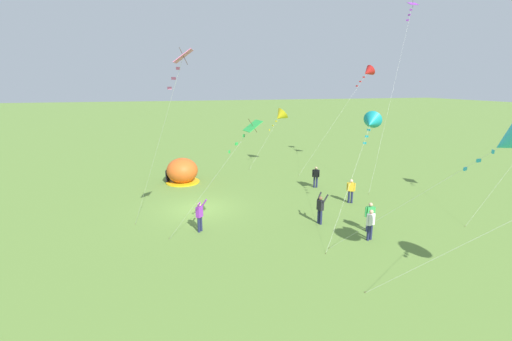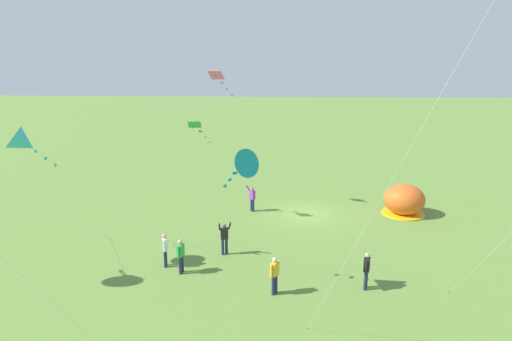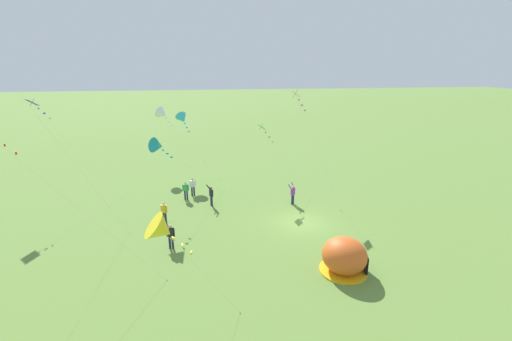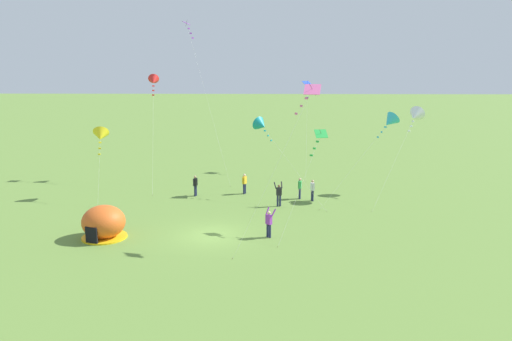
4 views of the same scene
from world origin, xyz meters
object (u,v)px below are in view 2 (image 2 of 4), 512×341
popup_tent (404,200)px  person_arms_raised (224,237)px  kite_teal (241,165)px  kite_pink (219,79)px  person_strolling (367,269)px  kite_cyan (24,143)px  person_with_toddler (165,248)px  person_watching_sky (275,274)px  kite_green (198,129)px  person_flying_kite (252,198)px  person_center_field (181,254)px

popup_tent → person_arms_raised: (11.15, 7.35, 0.00)m
person_arms_raised → kite_teal: (-1.41, 3.90, 4.79)m
kite_pink → person_strolling: bearing=128.1°
popup_tent → kite_cyan: size_ratio=0.40×
person_with_toddler → person_watching_sky: size_ratio=1.00×
kite_teal → person_watching_sky: bearing=-171.2°
kite_cyan → kite_green: bearing=-130.1°
person_with_toddler → person_watching_sky: (-5.52, 2.08, 0.00)m
person_flying_kite → person_with_toddler: bearing=68.0°
person_watching_sky → person_with_toddler: bearing=-20.6°
person_watching_sky → kite_green: (5.25, -8.69, 5.07)m
person_strolling → kite_green: size_ratio=0.26×
kite_teal → person_flying_kite: bearing=-86.7°
person_strolling → person_arms_raised: bearing=-22.9°
kite_green → kite_pink: kite_pink is taller
person_strolling → kite_cyan: kite_cyan is taller
person_arms_raised → person_strolling: bearing=157.1°
person_flying_kite → kite_cyan: (9.51, 9.48, 5.30)m
person_with_toddler → kite_pink: 12.40m
person_strolling → kite_pink: 15.76m
person_center_field → person_strolling: (-8.58, 0.69, 0.00)m
person_flying_kite → kite_green: (3.21, 2.01, 5.03)m
popup_tent → kite_cyan: kite_cyan is taller
person_arms_raised → person_flying_kite: (-0.78, -7.02, 0.00)m
person_center_field → person_arms_raised: bearing=-128.2°
popup_tent → person_with_toddler: size_ratio=1.63×
person_flying_kite → kite_teal: size_ratio=0.29×
person_center_field → person_flying_kite: bearing=-105.2°
person_flying_kite → kite_cyan: 14.44m
person_center_field → person_strolling: 8.61m
person_watching_sky → kite_green: size_ratio=0.26×
popup_tent → person_with_toddler: popup_tent is taller
kite_cyan → person_watching_sky: bearing=174.0°
person_strolling → kite_cyan: size_ratio=0.24×
person_strolling → kite_green: 13.20m
popup_tent → person_with_toddler: (13.85, 8.95, -0.03)m
person_center_field → kite_green: (0.70, -7.22, 5.07)m
kite_teal → kite_cyan: size_ratio=0.92×
person_center_field → kite_teal: bearing=151.7°
person_flying_kite → kite_teal: kite_teal is taller
person_strolling → person_watching_sky: same height
person_center_field → person_with_toddler: (0.97, -0.60, 0.00)m
person_arms_raised → person_with_toddler: size_ratio=1.10×
person_strolling → person_flying_kite: bearing=-58.5°
person_with_toddler → kite_teal: 6.74m
popup_tent → person_flying_kite: (10.37, 0.33, 0.00)m
kite_teal → kite_cyan: kite_cyan is taller
person_watching_sky → person_center_field: bearing=-17.9°
person_with_toddler → kite_cyan: (6.03, 0.86, 5.34)m
popup_tent → person_strolling: bearing=67.2°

